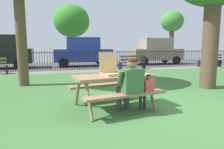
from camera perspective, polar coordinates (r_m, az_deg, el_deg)
name	(u,v)px	position (r m, az deg, el deg)	size (l,w,h in m)	color
ground	(133,90)	(6.61, 5.87, -4.48)	(28.00, 12.21, 0.02)	#407038
cobblestone_walkway	(97,71)	(11.72, -4.23, 1.11)	(28.00, 1.40, 0.01)	gray
street_asphalt	(86,65)	(15.49, -7.28, 2.79)	(28.00, 6.32, 0.01)	#515154
picnic_table_foreground	(114,82)	(4.62, 0.50, -2.26)	(2.00, 1.73, 0.79)	#966E51
pizza_box_open	(112,70)	(4.63, -0.14, 1.14)	(0.55, 0.58, 0.52)	tan
pizza_slice_on_table	(129,73)	(4.89, 4.88, 0.42)	(0.29, 0.31, 0.02)	#F0C64E
adult_at_table	(130,83)	(4.24, 5.13, -2.42)	(0.63, 0.63, 1.19)	#454545
child_at_table	(147,89)	(4.46, 9.74, -3.96)	(0.33, 0.33, 0.83)	#2D2D2D
iron_fence_streetside	(95,60)	(12.35, -4.95, 4.14)	(23.83, 0.03, 1.12)	black
park_bench_center	(132,63)	(12.17, 5.72, 3.35)	(1.60, 0.48, 0.85)	brown
park_bench_right	(210,61)	(15.23, 25.84, 3.54)	(1.62, 0.55, 0.85)	brown
parked_car_left	(83,52)	(14.27, -8.20, 6.40)	(3.97, 1.97, 1.98)	navy
parked_car_center	(156,51)	(16.08, 12.19, 6.50)	(3.93, 1.89, 1.98)	gray
far_tree_midleft	(72,21)	(20.22, -11.27, 14.48)	(3.36, 3.36, 5.23)	brown
far_tree_center	(172,23)	(23.90, 16.57, 13.86)	(2.50, 2.50, 5.20)	brown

